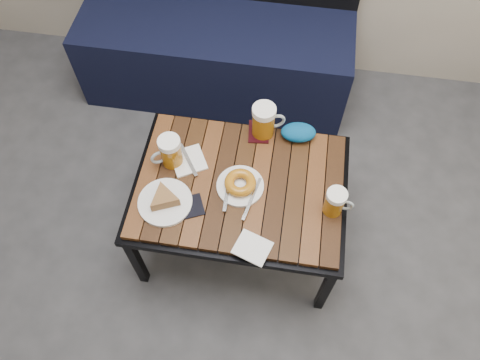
# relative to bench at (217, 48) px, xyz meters

# --- Properties ---
(bench) EXTENTS (1.40, 0.50, 0.95)m
(bench) POSITION_rel_bench_xyz_m (0.00, 0.00, 0.00)
(bench) COLOR black
(bench) RESTS_ON ground
(cafe_table) EXTENTS (0.84, 0.62, 0.47)m
(cafe_table) POSITION_rel_bench_xyz_m (0.27, -0.93, 0.16)
(cafe_table) COLOR black
(cafe_table) RESTS_ON ground
(beer_mug_left) EXTENTS (0.13, 0.12, 0.14)m
(beer_mug_left) POSITION_rel_bench_xyz_m (-0.01, -0.87, 0.27)
(beer_mug_left) COLOR #94580B
(beer_mug_left) RESTS_ON cafe_table
(beer_mug_centre) EXTENTS (0.15, 0.12, 0.15)m
(beer_mug_centre) POSITION_rel_bench_xyz_m (0.33, -0.67, 0.28)
(beer_mug_centre) COLOR #94580B
(beer_mug_centre) RESTS_ON cafe_table
(beer_mug_right) EXTENTS (0.11, 0.08, 0.12)m
(beer_mug_right) POSITION_rel_bench_xyz_m (0.63, -0.99, 0.26)
(beer_mug_right) COLOR #94580B
(beer_mug_right) RESTS_ON cafe_table
(plate_pie) EXTENTS (0.21, 0.21, 0.06)m
(plate_pie) POSITION_rel_bench_xyz_m (0.00, -1.06, 0.22)
(plate_pie) COLOR white
(plate_pie) RESTS_ON cafe_table
(plate_bagel) EXTENTS (0.18, 0.24, 0.05)m
(plate_bagel) POSITION_rel_bench_xyz_m (0.27, -0.94, 0.22)
(plate_bagel) COLOR white
(plate_bagel) RESTS_ON cafe_table
(napkin_left) EXTENTS (0.17, 0.17, 0.01)m
(napkin_left) POSITION_rel_bench_xyz_m (0.05, -0.86, 0.20)
(napkin_left) COLOR white
(napkin_left) RESTS_ON cafe_table
(napkin_right) EXTENTS (0.15, 0.14, 0.01)m
(napkin_right) POSITION_rel_bench_xyz_m (0.36, -1.19, 0.20)
(napkin_right) COLOR white
(napkin_right) RESTS_ON cafe_table
(passport_navy) EXTENTS (0.16, 0.14, 0.01)m
(passport_navy) POSITION_rel_bench_xyz_m (0.08, -1.07, 0.20)
(passport_navy) COLOR black
(passport_navy) RESTS_ON cafe_table
(passport_burgundy) EXTENTS (0.10, 0.13, 0.01)m
(passport_burgundy) POSITION_rel_bench_xyz_m (0.31, -0.67, 0.20)
(passport_burgundy) COLOR black
(passport_burgundy) RESTS_ON cafe_table
(knit_pouch) EXTENTS (0.15, 0.11, 0.06)m
(knit_pouch) POSITION_rel_bench_xyz_m (0.47, -0.67, 0.23)
(knit_pouch) COLOR navy
(knit_pouch) RESTS_ON cafe_table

